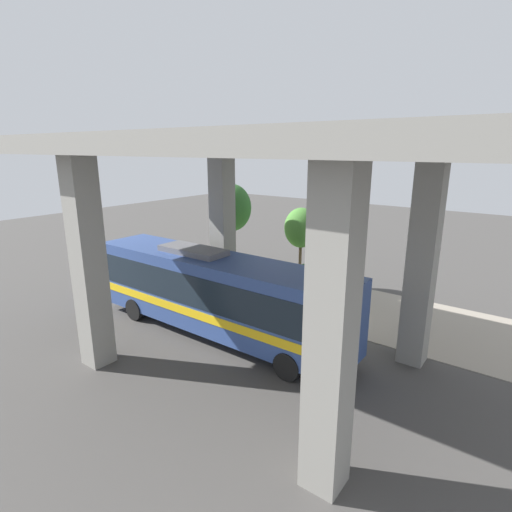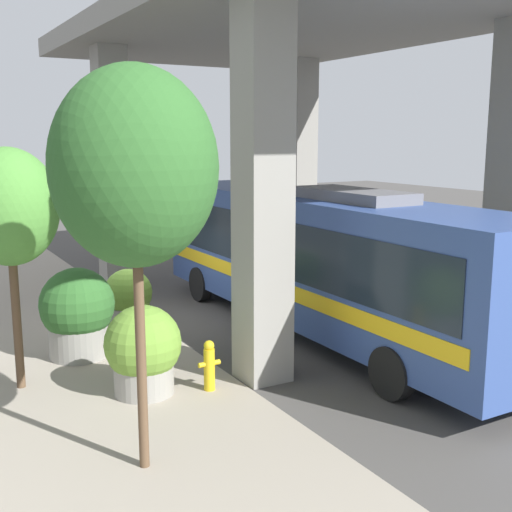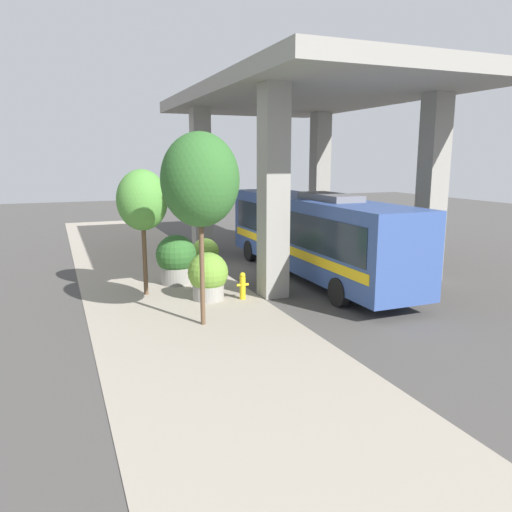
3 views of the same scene
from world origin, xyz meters
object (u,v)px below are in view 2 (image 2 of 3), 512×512
object	(u,v)px
fire_hydrant	(209,365)
planter_back	(78,313)
street_tree_near	(134,168)
bus	(319,255)
planter_middle	(128,300)
street_tree_far	(9,208)
planter_front	(143,351)

from	to	relation	value
fire_hydrant	planter_back	xyz separation A→B (m)	(-1.64, 3.12, 0.50)
street_tree_near	fire_hydrant	bearing A→B (deg)	45.64
bus	planter_middle	distance (m)	4.86
fire_hydrant	street_tree_near	xyz separation A→B (m)	(-2.06, -2.11, 3.82)
street_tree_far	planter_middle	bearing A→B (deg)	41.47
bus	fire_hydrant	size ratio (longest dim) A/B	12.34
planter_back	street_tree_far	size ratio (longest dim) A/B	0.43
planter_back	planter_front	bearing A→B (deg)	-79.02
bus	planter_middle	xyz separation A→B (m)	(-3.88, 2.66, -1.21)
fire_hydrant	street_tree_far	xyz separation A→B (m)	(-3.07, 1.92, 2.96)
planter_middle	planter_back	distance (m)	2.24
planter_front	street_tree_near	bearing A→B (deg)	-110.10
bus	planter_front	bearing A→B (deg)	-163.26
bus	planter_back	distance (m)	5.72
planter_front	street_tree_near	distance (m)	4.43
bus	fire_hydrant	xyz separation A→B (m)	(-3.88, -1.97, -1.45)
fire_hydrant	planter_back	distance (m)	3.56
bus	planter_middle	world-z (taller)	bus
bus	street_tree_far	bearing A→B (deg)	-179.55
planter_front	planter_back	world-z (taller)	planter_back
planter_back	street_tree_far	xyz separation A→B (m)	(-1.43, -1.20, 2.46)
planter_front	planter_middle	size ratio (longest dim) A/B	1.12
street_tree_near	street_tree_far	world-z (taller)	street_tree_near
fire_hydrant	planter_front	bearing A→B (deg)	157.48
planter_front	planter_middle	xyz separation A→B (m)	(1.12, 4.16, -0.10)
planter_front	planter_middle	distance (m)	4.31
bus	planter_back	size ratio (longest dim) A/B	6.18
planter_back	street_tree_near	distance (m)	6.21
street_tree_near	street_tree_far	bearing A→B (deg)	104.02
bus	street_tree_far	xyz separation A→B (m)	(-6.95, -0.05, 1.51)
bus	street_tree_near	world-z (taller)	street_tree_near
planter_front	street_tree_near	world-z (taller)	street_tree_near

